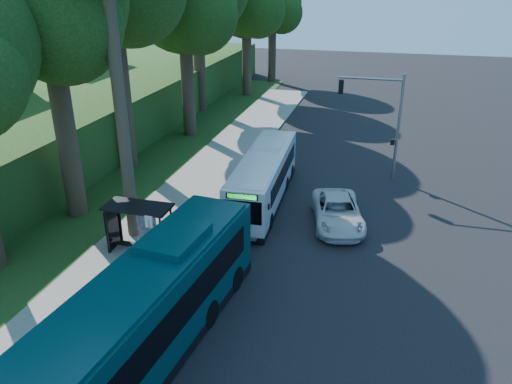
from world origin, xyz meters
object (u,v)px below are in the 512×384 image
(pickup, at_px, (338,212))
(teal_bus, at_px, (148,310))
(white_bus, at_px, (264,176))
(bus_shelter, at_px, (135,218))

(pickup, bearing_deg, teal_bus, -126.95)
(teal_bus, bearing_deg, white_bus, 93.01)
(bus_shelter, height_order, white_bus, white_bus)
(teal_bus, xyz_separation_m, pickup, (5.32, 11.92, -1.13))
(bus_shelter, xyz_separation_m, teal_bus, (3.88, -6.55, 0.08))
(teal_bus, bearing_deg, pickup, 71.72)
(bus_shelter, xyz_separation_m, white_bus, (4.55, 7.42, -0.24))
(bus_shelter, distance_m, teal_bus, 7.61)
(bus_shelter, bearing_deg, pickup, 30.29)
(bus_shelter, relative_size, teal_bus, 0.24)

